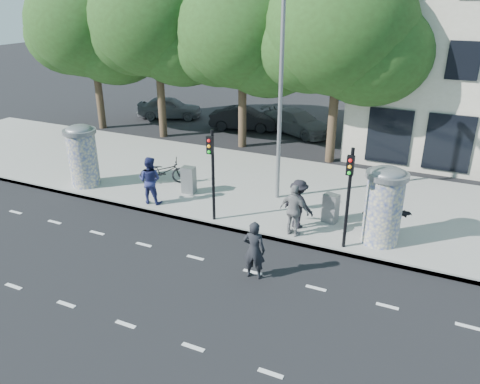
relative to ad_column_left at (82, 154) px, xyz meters
The scene contains 25 objects.
ground 8.63m from the ad_column_left, 32.01° to the right, with size 120.00×120.00×0.00m, color black.
sidewalk 7.94m from the ad_column_left, 22.62° to the left, with size 40.00×8.00×0.15m, color gray.
curb 7.41m from the ad_column_left, ahead, with size 40.00×0.10×0.16m, color slate.
lane_dash_near 9.95m from the ad_column_left, 42.94° to the right, with size 32.00×0.12×0.01m, color silver.
lane_dash_far 7.99m from the ad_column_left, 23.29° to the right, with size 32.00×0.12×0.01m, color silver.
ad_column_left is the anchor object (origin of this frame).
ad_column_right 12.40m from the ad_column_left, ahead, with size 1.36×1.36×2.65m.
traffic_pole_near 6.67m from the ad_column_left, ahead, with size 0.22×0.31×3.40m.
traffic_pole_far 11.44m from the ad_column_left, ahead, with size 0.22×0.31×3.40m.
street_lamp 8.90m from the ad_column_left, 14.94° to the left, with size 0.25×0.93×8.00m.
tree_far_left 10.92m from the ad_column_left, 125.94° to the left, with size 7.20×7.20×9.26m.
tree_mid_left 9.50m from the ad_column_left, 99.23° to the left, with size 7.20×7.20×9.57m.
tree_near_left 10.07m from the ad_column_left, 65.71° to the left, with size 6.80×6.80×8.97m.
tree_center 12.62m from the ad_column_left, 41.88° to the left, with size 7.00×7.00×9.30m.
ped_c 3.69m from the ad_column_left, ahead, with size 0.92×0.72×1.90m, color navy.
ped_d 9.59m from the ad_column_left, ahead, with size 1.15×0.66×1.78m, color black.
ped_e 9.66m from the ad_column_left, ahead, with size 1.08×0.61×1.84m, color gray.
ped_f 12.58m from the ad_column_left, ahead, with size 1.64×0.59×1.76m, color black.
man_road 9.91m from the ad_column_left, 19.48° to the right, with size 0.67×0.44×1.83m, color black.
bicycle 3.48m from the ad_column_left, 27.30° to the left, with size 2.08×0.72×1.09m, color black.
cabinet_left 4.71m from the ad_column_left, 13.78° to the left, with size 0.54×0.39×1.13m, color slate.
cabinet_right 10.59m from the ad_column_left, ahead, with size 0.52×0.38×1.08m, color slate.
car_left 12.33m from the ad_column_left, 105.66° to the left, with size 4.20×1.69×1.43m, color slate.
car_mid 11.66m from the ad_column_left, 78.29° to the left, with size 4.12×1.44×1.36m, color black.
car_right 13.21m from the ad_column_left, 64.96° to the left, with size 4.72×1.92×1.37m, color #57595F.
Camera 1 is at (6.73, -9.76, 7.89)m, focal length 35.00 mm.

